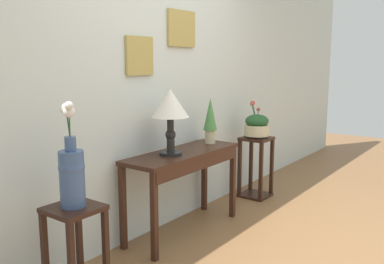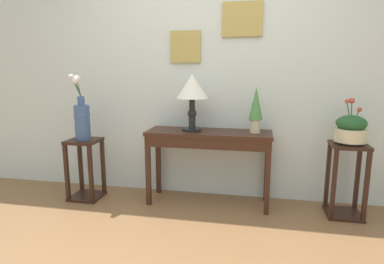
# 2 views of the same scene
# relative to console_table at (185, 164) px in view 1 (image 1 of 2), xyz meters

# --- Properties ---
(back_wall_with_art) EXTENTS (9.00, 0.13, 2.80)m
(back_wall_with_art) POSITION_rel_console_table_xyz_m (-0.04, 0.31, 0.77)
(back_wall_with_art) COLOR silver
(back_wall_with_art) RESTS_ON ground
(console_table) EXTENTS (1.21, 0.40, 0.74)m
(console_table) POSITION_rel_console_table_xyz_m (0.00, 0.00, 0.00)
(console_table) COLOR #381E14
(console_table) RESTS_ON ground
(table_lamp) EXTENTS (0.31, 0.31, 0.55)m
(table_lamp) POSITION_rel_console_table_xyz_m (-0.17, 0.02, 0.51)
(table_lamp) COLOR black
(table_lamp) RESTS_ON console_table
(potted_plant_on_console) EXTENTS (0.13, 0.13, 0.43)m
(potted_plant_on_console) POSITION_rel_console_table_xyz_m (0.44, 0.04, 0.34)
(potted_plant_on_console) COLOR beige
(potted_plant_on_console) RESTS_ON console_table
(pedestal_stand_left) EXTENTS (0.31, 0.31, 0.63)m
(pedestal_stand_left) POSITION_rel_console_table_xyz_m (-1.27, -0.10, -0.32)
(pedestal_stand_left) COLOR black
(pedestal_stand_left) RESTS_ON ground
(flower_vase_tall_left) EXTENTS (0.16, 0.17, 0.66)m
(flower_vase_tall_left) POSITION_rel_console_table_xyz_m (-1.27, -0.11, 0.23)
(flower_vase_tall_left) COLOR #3D5684
(flower_vase_tall_left) RESTS_ON pedestal_stand_left
(pedestal_stand_right) EXTENTS (0.31, 0.31, 0.68)m
(pedestal_stand_right) POSITION_rel_console_table_xyz_m (1.27, -0.03, -0.29)
(pedestal_stand_right) COLOR black
(pedestal_stand_right) RESTS_ON ground
(planter_bowl_wide_right) EXTENTS (0.27, 0.27, 0.40)m
(planter_bowl_wide_right) POSITION_rel_console_table_xyz_m (1.27, -0.03, 0.19)
(planter_bowl_wide_right) COLOR beige
(planter_bowl_wide_right) RESTS_ON pedestal_stand_right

